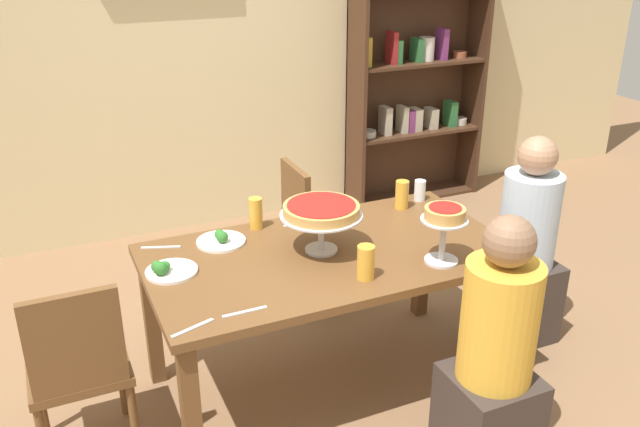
{
  "coord_description": "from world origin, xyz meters",
  "views": [
    {
      "loc": [
        -1.16,
        -2.5,
        2.14
      ],
      "look_at": [
        0.0,
        0.1,
        0.89
      ],
      "focal_mm": 37.97,
      "sensor_mm": 36.0,
      "label": 1
    }
  ],
  "objects_px": {
    "beer_glass_amber_tall": "(366,262)",
    "cutlery_fork_near": "(161,247)",
    "chair_head_west": "(78,365)",
    "salad_plate_far_diner": "(221,240)",
    "bookshelf": "(415,60)",
    "cutlery_knife_far": "(301,223)",
    "diner_head_east": "(524,256)",
    "deep_dish_pizza_stand": "(321,212)",
    "personal_pizza_stand": "(444,221)",
    "water_glass_clear_near": "(420,190)",
    "dining_table": "(329,269)",
    "diner_near_right": "(494,367)",
    "beer_glass_amber_spare": "(402,195)",
    "cutlery_fork_far": "(193,328)",
    "cutlery_knife_near": "(245,312)",
    "beer_glass_amber_short": "(256,213)",
    "chair_far_right": "(314,227)",
    "salad_plate_near_diner": "(167,270)"
  },
  "relations": [
    {
      "from": "beer_glass_amber_tall",
      "to": "cutlery_fork_near",
      "type": "height_order",
      "value": "beer_glass_amber_tall"
    },
    {
      "from": "chair_head_west",
      "to": "salad_plate_far_diner",
      "type": "relative_size",
      "value": 3.78
    },
    {
      "from": "bookshelf",
      "to": "cutlery_knife_far",
      "type": "xyz_separation_m",
      "value": [
        -1.66,
        -1.68,
        -0.38
      ]
    },
    {
      "from": "diner_head_east",
      "to": "deep_dish_pizza_stand",
      "type": "relative_size",
      "value": 3.07
    },
    {
      "from": "diner_head_east",
      "to": "salad_plate_far_diner",
      "type": "bearing_deg",
      "value": -11.16
    },
    {
      "from": "personal_pizza_stand",
      "to": "cutlery_knife_far",
      "type": "relative_size",
      "value": 1.46
    },
    {
      "from": "deep_dish_pizza_stand",
      "to": "water_glass_clear_near",
      "type": "bearing_deg",
      "value": 24.73
    },
    {
      "from": "dining_table",
      "to": "deep_dish_pizza_stand",
      "type": "xyz_separation_m",
      "value": [
        -0.03,
        0.02,
        0.28
      ]
    },
    {
      "from": "diner_near_right",
      "to": "deep_dish_pizza_stand",
      "type": "bearing_deg",
      "value": 27.93
    },
    {
      "from": "diner_head_east",
      "to": "cutlery_knife_far",
      "type": "xyz_separation_m",
      "value": [
        -1.13,
        0.36,
        0.25
      ]
    },
    {
      "from": "dining_table",
      "to": "bookshelf",
      "type": "distance_m",
      "value": 2.66
    },
    {
      "from": "dining_table",
      "to": "cutlery_fork_near",
      "type": "bearing_deg",
      "value": 152.98
    },
    {
      "from": "chair_head_west",
      "to": "beer_glass_amber_spare",
      "type": "xyz_separation_m",
      "value": [
        1.69,
        0.36,
        0.33
      ]
    },
    {
      "from": "dining_table",
      "to": "cutlery_fork_far",
      "type": "bearing_deg",
      "value": -153.21
    },
    {
      "from": "deep_dish_pizza_stand",
      "to": "cutlery_fork_far",
      "type": "xyz_separation_m",
      "value": [
        -0.7,
        -0.39,
        -0.19
      ]
    },
    {
      "from": "chair_head_west",
      "to": "dining_table",
      "type": "bearing_deg",
      "value": 2.56
    },
    {
      "from": "diner_head_east",
      "to": "chair_head_west",
      "type": "distance_m",
      "value": 2.27
    },
    {
      "from": "chair_head_west",
      "to": "cutlery_fork_far",
      "type": "height_order",
      "value": "chair_head_west"
    },
    {
      "from": "bookshelf",
      "to": "diner_near_right",
      "type": "bearing_deg",
      "value": -114.85
    },
    {
      "from": "bookshelf",
      "to": "personal_pizza_stand",
      "type": "bearing_deg",
      "value": -118.42
    },
    {
      "from": "water_glass_clear_near",
      "to": "cutlery_fork_near",
      "type": "relative_size",
      "value": 0.62
    },
    {
      "from": "salad_plate_far_diner",
      "to": "cutlery_knife_near",
      "type": "distance_m",
      "value": 0.63
    },
    {
      "from": "dining_table",
      "to": "diner_head_east",
      "type": "distance_m",
      "value": 1.15
    },
    {
      "from": "deep_dish_pizza_stand",
      "to": "salad_plate_far_diner",
      "type": "xyz_separation_m",
      "value": [
        -0.4,
        0.26,
        -0.18
      ]
    },
    {
      "from": "cutlery_fork_near",
      "to": "beer_glass_amber_short",
      "type": "bearing_deg",
      "value": -157.01
    },
    {
      "from": "beer_glass_amber_short",
      "to": "cutlery_fork_far",
      "type": "distance_m",
      "value": 0.91
    },
    {
      "from": "diner_near_right",
      "to": "beer_glass_amber_short",
      "type": "xyz_separation_m",
      "value": [
        -0.6,
        1.13,
        0.33
      ]
    },
    {
      "from": "chair_far_right",
      "to": "beer_glass_amber_short",
      "type": "relative_size",
      "value": 5.54
    },
    {
      "from": "beer_glass_amber_spare",
      "to": "water_glass_clear_near",
      "type": "distance_m",
      "value": 0.15
    },
    {
      "from": "diner_head_east",
      "to": "water_glass_clear_near",
      "type": "height_order",
      "value": "diner_head_east"
    },
    {
      "from": "beer_glass_amber_tall",
      "to": "cutlery_knife_far",
      "type": "bearing_deg",
      "value": 92.94
    },
    {
      "from": "bookshelf",
      "to": "diner_head_east",
      "type": "distance_m",
      "value": 2.2
    },
    {
      "from": "beer_glass_amber_short",
      "to": "dining_table",
      "type": "bearing_deg",
      "value": -60.12
    },
    {
      "from": "chair_head_west",
      "to": "cutlery_knife_near",
      "type": "xyz_separation_m",
      "value": [
        0.62,
        -0.29,
        0.26
      ]
    },
    {
      "from": "personal_pizza_stand",
      "to": "water_glass_clear_near",
      "type": "bearing_deg",
      "value": 65.94
    },
    {
      "from": "diner_near_right",
      "to": "cutlery_knife_near",
      "type": "bearing_deg",
      "value": 65.4
    },
    {
      "from": "cutlery_knife_near",
      "to": "cutlery_fork_far",
      "type": "bearing_deg",
      "value": -172.74
    },
    {
      "from": "salad_plate_far_diner",
      "to": "beer_glass_amber_short",
      "type": "relative_size",
      "value": 1.47
    },
    {
      "from": "water_glass_clear_near",
      "to": "cutlery_fork_near",
      "type": "xyz_separation_m",
      "value": [
        -1.4,
        -0.01,
        -0.05
      ]
    },
    {
      "from": "cutlery_fork_far",
      "to": "diner_near_right",
      "type": "bearing_deg",
      "value": -37.35
    },
    {
      "from": "water_glass_clear_near",
      "to": "cutlery_knife_near",
      "type": "distance_m",
      "value": 1.4
    },
    {
      "from": "beer_glass_amber_short",
      "to": "beer_glass_amber_spare",
      "type": "height_order",
      "value": "beer_glass_amber_short"
    },
    {
      "from": "chair_far_right",
      "to": "cutlery_knife_near",
      "type": "height_order",
      "value": "chair_far_right"
    },
    {
      "from": "diner_near_right",
      "to": "water_glass_clear_near",
      "type": "xyz_separation_m",
      "value": [
        0.32,
        1.11,
        0.3
      ]
    },
    {
      "from": "chair_far_right",
      "to": "personal_pizza_stand",
      "type": "relative_size",
      "value": 3.31
    },
    {
      "from": "personal_pizza_stand",
      "to": "salad_plate_far_diner",
      "type": "height_order",
      "value": "personal_pizza_stand"
    },
    {
      "from": "diner_head_east",
      "to": "salad_plate_near_diner",
      "type": "distance_m",
      "value": 1.88
    },
    {
      "from": "cutlery_knife_near",
      "to": "diner_near_right",
      "type": "bearing_deg",
      "value": -24.94
    },
    {
      "from": "beer_glass_amber_tall",
      "to": "beer_glass_amber_short",
      "type": "bearing_deg",
      "value": 110.85
    },
    {
      "from": "beer_glass_amber_tall",
      "to": "cutlery_knife_near",
      "type": "xyz_separation_m",
      "value": [
        -0.55,
        -0.05,
        -0.07
      ]
    }
  ]
}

